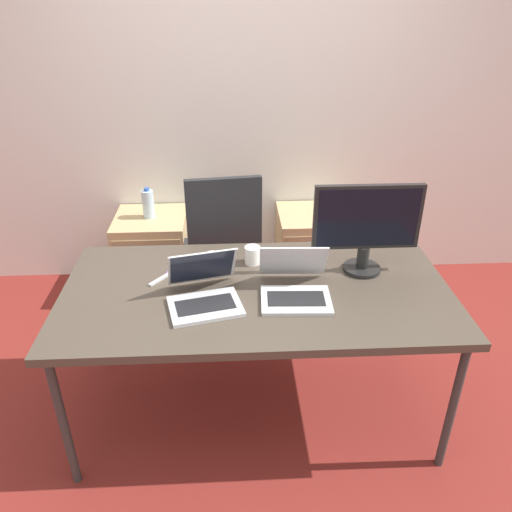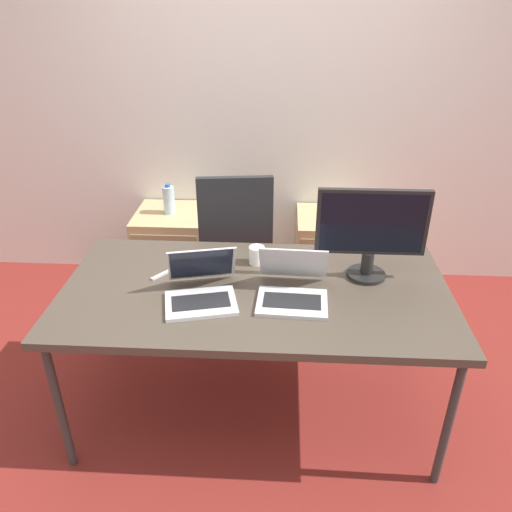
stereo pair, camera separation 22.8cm
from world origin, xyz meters
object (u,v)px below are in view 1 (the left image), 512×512
at_px(cabinet_right, 311,251).
at_px(laptop_left, 204,293).
at_px(coffee_cup_white, 253,255).
at_px(cabinet_left, 154,254).
at_px(monitor, 367,226).
at_px(office_chair, 223,267).
at_px(coffee_cup_brown, 213,263).
at_px(water_bottle, 148,204).
at_px(laptop_right, 295,287).

xyz_separation_m(cabinet_right, laptop_left, (-0.73, -1.36, 0.52)).
relative_size(cabinet_right, coffee_cup_white, 6.39).
distance_m(cabinet_left, monitor, 1.82).
distance_m(office_chair, coffee_cup_white, 0.72).
xyz_separation_m(cabinet_left, monitor, (1.24, -1.12, 0.73)).
bearing_deg(coffee_cup_white, coffee_cup_brown, -156.17).
distance_m(cabinet_right, coffee_cup_white, 1.24).
bearing_deg(cabinet_left, water_bottle, 90.00).
distance_m(coffee_cup_white, coffee_cup_brown, 0.22).
bearing_deg(laptop_left, office_chair, 85.83).
distance_m(cabinet_right, coffee_cup_brown, 1.41).
height_order(cabinet_left, cabinet_right, same).
distance_m(water_bottle, coffee_cup_brown, 1.22).
bearing_deg(monitor, laptop_right, -149.83).
relative_size(cabinet_right, water_bottle, 2.75).
bearing_deg(coffee_cup_brown, laptop_right, -30.60).
xyz_separation_m(cabinet_right, monitor, (0.06, -1.12, 0.73)).
height_order(cabinet_right, monitor, monitor).
xyz_separation_m(office_chair, laptop_right, (0.35, -0.90, 0.40)).
height_order(monitor, coffee_cup_brown, monitor).
xyz_separation_m(laptop_right, monitor, (0.37, 0.21, 0.20)).
xyz_separation_m(laptop_left, laptop_right, (0.42, 0.03, -0.00)).
height_order(laptop_right, coffee_cup_white, laptop_right).
bearing_deg(coffee_cup_white, cabinet_left, 124.13).
distance_m(monitor, coffee_cup_brown, 0.78).
xyz_separation_m(office_chair, laptop_left, (-0.07, -0.93, 0.40)).
bearing_deg(laptop_right, water_bottle, 123.12).
distance_m(laptop_right, coffee_cup_brown, 0.45).
height_order(cabinet_left, laptop_left, laptop_left).
bearing_deg(coffee_cup_white, laptop_left, -124.25).
xyz_separation_m(water_bottle, coffee_cup_brown, (0.49, -1.11, 0.13)).
bearing_deg(laptop_right, coffee_cup_brown, 149.40).
distance_m(cabinet_left, coffee_cup_brown, 1.32).
bearing_deg(coffee_cup_brown, monitor, -1.03).
xyz_separation_m(office_chair, water_bottle, (-0.52, 0.44, 0.28)).
xyz_separation_m(cabinet_left, laptop_left, (0.45, -1.36, 0.52)).
bearing_deg(laptop_right, monitor, 30.17).
bearing_deg(laptop_left, cabinet_left, 108.33).
height_order(water_bottle, coffee_cup_brown, coffee_cup_brown).
relative_size(office_chair, cabinet_right, 1.84).
bearing_deg(coffee_cup_brown, cabinet_left, 113.73).
distance_m(office_chair, laptop_right, 1.04).
relative_size(cabinet_right, laptop_right, 1.67).
xyz_separation_m(monitor, coffee_cup_brown, (-0.76, 0.01, -0.20)).
bearing_deg(coffee_cup_brown, water_bottle, 113.69).
xyz_separation_m(cabinet_right, laptop_right, (-0.31, -1.33, 0.52)).
height_order(office_chair, coffee_cup_brown, office_chair).
xyz_separation_m(laptop_right, coffee_cup_brown, (-0.39, 0.23, 0.01)).
bearing_deg(laptop_right, coffee_cup_white, 119.94).
distance_m(office_chair, monitor, 1.16).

